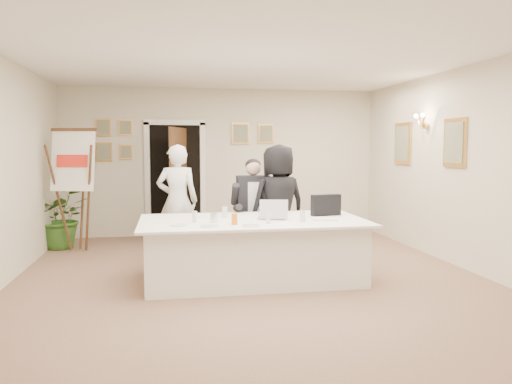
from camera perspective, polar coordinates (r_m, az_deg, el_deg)
The scene contains 27 objects.
floor at distance 6.41m, azimuth -0.42°, elevation -10.11°, with size 7.00×7.00×0.00m, color brown.
ceiling at distance 6.28m, azimuth -0.44°, elevation 15.35°, with size 6.00×7.00×0.02m, color white.
wall_back at distance 9.66m, azimuth -3.86°, elevation 3.43°, with size 6.00×0.10×2.80m, color beige.
wall_front at distance 2.81m, azimuth 11.43°, elevation -0.83°, with size 6.00×0.10×2.80m, color beige.
wall_right at distance 7.31m, azimuth 23.47°, elevation 2.47°, with size 0.10×7.00×2.80m, color beige.
doorway at distance 9.44m, azimuth -9.07°, elevation 1.17°, with size 1.14×0.86×2.20m.
pictures_back_wall at distance 9.57m, azimuth -8.65°, elevation 6.07°, with size 3.40×0.06×0.80m, color gold, non-canonical shape.
pictures_right_wall at distance 8.32m, azimuth 18.82°, elevation 5.31°, with size 0.06×2.20×0.80m, color gold, non-canonical shape.
wall_sconce at distance 8.30m, azimuth 18.46°, elevation 7.74°, with size 0.20×0.30×0.24m, color #CE8C42, non-canonical shape.
conference_table at distance 6.38m, azimuth -0.37°, elevation -6.57°, with size 2.82×1.50×0.78m.
seated_man at distance 7.43m, azimuth -0.26°, elevation -1.95°, with size 0.66×0.70×1.54m, color black, non-canonical shape.
flip_chart at distance 8.51m, azimuth -19.82°, elevation -0.47°, with size 0.70×0.49×1.95m.
standing_man at distance 7.74m, azimuth -8.98°, elevation -1.02°, with size 0.63×0.41×1.73m, color white.
standing_woman at distance 7.22m, azimuth 2.56°, elevation -1.40°, with size 0.85×0.55×1.73m, color black.
potted_palm at distance 8.94m, azimuth -21.33°, elevation -2.65°, with size 0.95×0.82×1.06m, color #2D551C.
laptop at distance 6.37m, azimuth 1.79°, elevation -1.82°, with size 0.35×0.37×0.28m, color #B7BABC, non-canonical shape.
laptop_bag at distance 6.72m, azimuth 7.99°, elevation -1.48°, with size 0.40×0.11×0.28m, color black.
paper_stack at distance 6.30m, azimuth 7.88°, elevation -3.09°, with size 0.29×0.20×0.03m, color white.
plate_left at distance 5.86m, azimuth -8.82°, elevation -3.79°, with size 0.20×0.20×0.01m, color white.
plate_mid at distance 5.77m, azimuth -5.34°, elevation -3.89°, with size 0.22×0.22×0.01m, color white.
plate_near at distance 5.77m, azimuth -0.60°, elevation -3.87°, with size 0.21×0.21×0.01m, color white.
glass_a at distance 6.10m, azimuth -7.02°, elevation -2.83°, with size 0.06×0.06×0.14m, color silver.
glass_b at distance 5.98m, azimuth 1.41°, elevation -2.95°, with size 0.06×0.06×0.14m, color silver.
glass_c at distance 6.13m, azimuth 5.34°, elevation -2.78°, with size 0.07×0.07×0.14m, color silver.
glass_d at distance 6.51m, azimuth -3.60°, elevation -2.29°, with size 0.07×0.07×0.14m, color silver.
oj_glass at distance 5.89m, azimuth -2.48°, elevation -3.13°, with size 0.07×0.07×0.13m, color orange.
steel_jug at distance 6.07m, azimuth -4.85°, elevation -2.99°, with size 0.09×0.09×0.11m, color silver.
Camera 1 is at (-1.02, -6.10, 1.69)m, focal length 35.00 mm.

